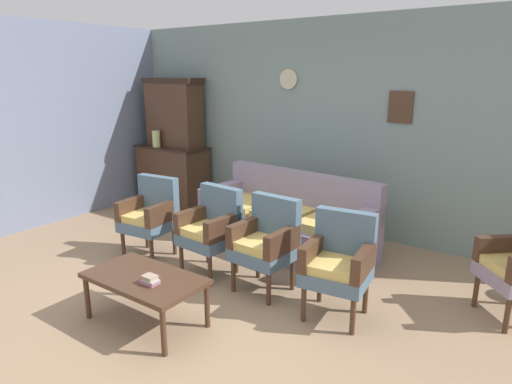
% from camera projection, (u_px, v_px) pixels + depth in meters
% --- Properties ---
extents(ground_plane, '(7.68, 7.68, 0.00)m').
position_uv_depth(ground_plane, '(193.00, 307.00, 3.97)').
color(ground_plane, '#997A5B').
extents(wall_back_with_decor, '(6.40, 0.09, 2.70)m').
position_uv_depth(wall_back_with_decor, '(330.00, 127.00, 5.70)').
color(wall_back_with_decor, gray).
rests_on(wall_back_with_decor, ground).
extents(side_cabinet, '(1.16, 0.55, 0.93)m').
position_uv_depth(side_cabinet, '(173.00, 175.00, 7.02)').
color(side_cabinet, '#472D1E').
rests_on(side_cabinet, ground).
extents(cabinet_upper_hutch, '(0.99, 0.38, 1.03)m').
position_uv_depth(cabinet_upper_hutch, '(174.00, 112.00, 6.83)').
color(cabinet_upper_hutch, '#472D1E').
rests_on(cabinet_upper_hutch, side_cabinet).
extents(vase_on_cabinet, '(0.12, 0.12, 0.25)m').
position_uv_depth(vase_on_cabinet, '(156.00, 139.00, 6.80)').
color(vase_on_cabinet, '#BAC677').
rests_on(vase_on_cabinet, side_cabinet).
extents(floral_couch, '(2.13, 0.96, 0.90)m').
position_uv_depth(floral_couch, '(287.00, 224.00, 5.19)').
color(floral_couch, gray).
rests_on(floral_couch, ground).
extents(armchair_near_couch_end, '(0.57, 0.54, 0.90)m').
position_uv_depth(armchair_near_couch_end, '(150.00, 213.00, 4.99)').
color(armchair_near_couch_end, slate).
rests_on(armchair_near_couch_end, ground).
extents(armchair_near_cabinet, '(0.56, 0.53, 0.90)m').
position_uv_depth(armchair_near_cabinet, '(211.00, 227.00, 4.56)').
color(armchair_near_cabinet, slate).
rests_on(armchair_near_cabinet, ground).
extents(armchair_by_doorway, '(0.55, 0.52, 0.90)m').
position_uv_depth(armchair_by_doorway, '(266.00, 240.00, 4.19)').
color(armchair_by_doorway, slate).
rests_on(armchair_by_doorway, ground).
extents(armchair_row_middle, '(0.57, 0.55, 0.90)m').
position_uv_depth(armchair_row_middle, '(339.00, 261.00, 3.73)').
color(armchair_row_middle, slate).
rests_on(armchair_row_middle, ground).
extents(coffee_table, '(1.00, 0.56, 0.42)m').
position_uv_depth(coffee_table, '(145.00, 281.00, 3.64)').
color(coffee_table, '#472D1E').
rests_on(coffee_table, ground).
extents(book_stack_on_table, '(0.16, 0.09, 0.07)m').
position_uv_depth(book_stack_on_table, '(150.00, 280.00, 3.49)').
color(book_stack_on_table, '#B46B8A').
rests_on(book_stack_on_table, coffee_table).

